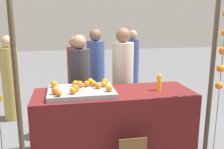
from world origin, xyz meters
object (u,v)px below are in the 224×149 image
(juice_bottle, at_px, (159,83))
(vendor_left, at_px, (81,90))
(stall_counter, at_px, (114,123))
(vendor_right, at_px, (123,84))
(orange_1, at_px, (73,91))
(orange_0, at_px, (80,84))

(juice_bottle, relative_size, vendor_left, 0.14)
(stall_counter, distance_m, vendor_right, 0.84)
(stall_counter, bearing_deg, vendor_right, 68.08)
(stall_counter, xyz_separation_m, vendor_right, (0.29, 0.72, 0.34))
(juice_bottle, bearing_deg, vendor_right, 112.54)
(orange_1, xyz_separation_m, juice_bottle, (1.14, 0.15, 0.00))
(orange_0, bearing_deg, vendor_right, 41.11)
(vendor_left, relative_size, vendor_right, 0.94)
(orange_1, bearing_deg, juice_bottle, 7.36)
(orange_1, height_order, vendor_left, vendor_left)
(stall_counter, relative_size, juice_bottle, 9.43)
(orange_0, height_order, orange_1, orange_0)
(vendor_right, bearing_deg, orange_0, -138.89)
(juice_bottle, xyz_separation_m, vendor_left, (-1.00, 0.73, -0.25))
(vendor_left, bearing_deg, stall_counter, -60.06)
(stall_counter, relative_size, vendor_left, 1.31)
(orange_0, xyz_separation_m, orange_1, (-0.10, -0.27, -0.00))
(orange_0, bearing_deg, orange_1, -109.91)
(orange_0, relative_size, juice_bottle, 0.41)
(stall_counter, height_order, vendor_right, vendor_right)
(stall_counter, distance_m, orange_1, 0.79)
(stall_counter, distance_m, juice_bottle, 0.81)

